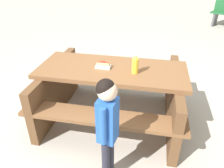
# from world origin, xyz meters

# --- Properties ---
(ground_plane) EXTENTS (30.00, 30.00, 0.00)m
(ground_plane) POSITION_xyz_m (0.00, 0.00, 0.00)
(ground_plane) COLOR #ADA599
(ground_plane) RESTS_ON ground
(picnic_table) EXTENTS (1.99, 1.65, 0.75)m
(picnic_table) POSITION_xyz_m (0.00, 0.00, 0.44)
(picnic_table) COLOR brown
(picnic_table) RESTS_ON ground
(soda_bottle) EXTENTS (0.08, 0.08, 0.24)m
(soda_bottle) POSITION_xyz_m (-0.29, 0.04, 0.86)
(soda_bottle) COLOR yellow
(soda_bottle) RESTS_ON picnic_table
(hotdog_tray) EXTENTS (0.19, 0.13, 0.08)m
(hotdog_tray) POSITION_xyz_m (0.10, 0.03, 0.78)
(hotdog_tray) COLOR white
(hotdog_tray) RESTS_ON picnic_table
(child_in_coat) EXTENTS (0.17, 0.27, 1.10)m
(child_in_coat) POSITION_xyz_m (-0.28, 0.90, 0.70)
(child_in_coat) COLOR #262633
(child_in_coat) RESTS_ON ground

